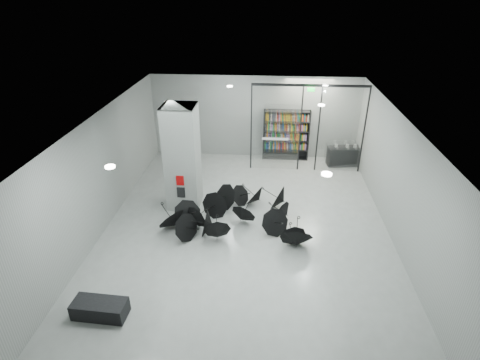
# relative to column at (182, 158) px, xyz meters

# --- Properties ---
(room) EXTENTS (14.00, 14.02, 4.01)m
(room) POSITION_rel_column_xyz_m (2.50, -2.00, 0.84)
(room) COLOR gray
(room) RESTS_ON ground
(column) EXTENTS (1.20, 1.20, 4.00)m
(column) POSITION_rel_column_xyz_m (0.00, 0.00, 0.00)
(column) COLOR slate
(column) RESTS_ON ground
(fire_cabinet) EXTENTS (0.28, 0.04, 0.38)m
(fire_cabinet) POSITION_rel_column_xyz_m (0.00, -0.62, -0.65)
(fire_cabinet) COLOR #A50A07
(fire_cabinet) RESTS_ON column
(info_panel) EXTENTS (0.30, 0.03, 0.42)m
(info_panel) POSITION_rel_column_xyz_m (0.00, -0.62, -1.15)
(info_panel) COLOR black
(info_panel) RESTS_ON column
(exit_sign) EXTENTS (0.30, 0.06, 0.15)m
(exit_sign) POSITION_rel_column_xyz_m (4.90, 3.30, 1.82)
(exit_sign) COLOR #0CE533
(exit_sign) RESTS_ON room
(glass_partition) EXTENTS (5.06, 0.08, 4.00)m
(glass_partition) POSITION_rel_column_xyz_m (4.89, 3.50, 0.18)
(glass_partition) COLOR silver
(glass_partition) RESTS_ON ground
(bench) EXTENTS (1.44, 0.68, 0.45)m
(bench) POSITION_rel_column_xyz_m (-1.06, -5.81, -1.77)
(bench) COLOR black
(bench) RESTS_ON ground
(bookshelf) EXTENTS (2.24, 0.47, 2.45)m
(bookshelf) POSITION_rel_column_xyz_m (4.05, 4.75, -0.77)
(bookshelf) COLOR black
(bookshelf) RESTS_ON ground
(shop_counter) EXTENTS (1.61, 0.84, 0.92)m
(shop_counter) POSITION_rel_column_xyz_m (6.80, 4.15, -1.54)
(shop_counter) COLOR black
(shop_counter) RESTS_ON ground
(umbrella_cluster) EXTENTS (5.58, 4.06, 1.29)m
(umbrella_cluster) POSITION_rel_column_xyz_m (2.06, -1.38, -1.69)
(umbrella_cluster) COLOR black
(umbrella_cluster) RESTS_ON ground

